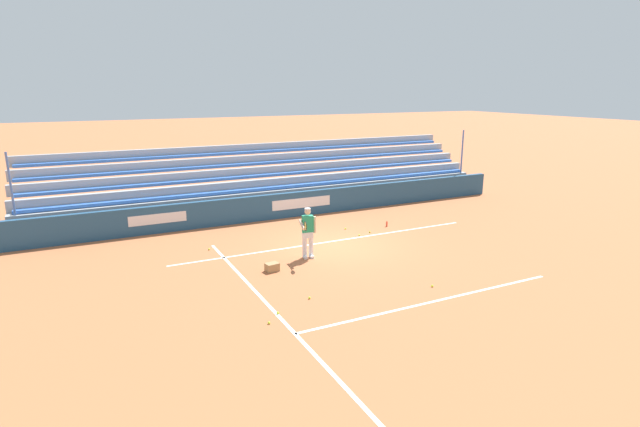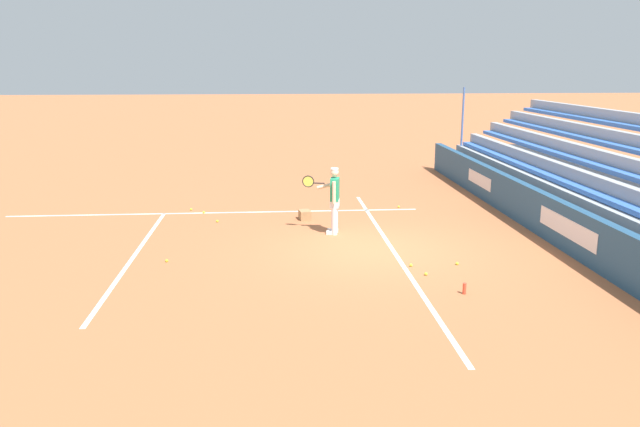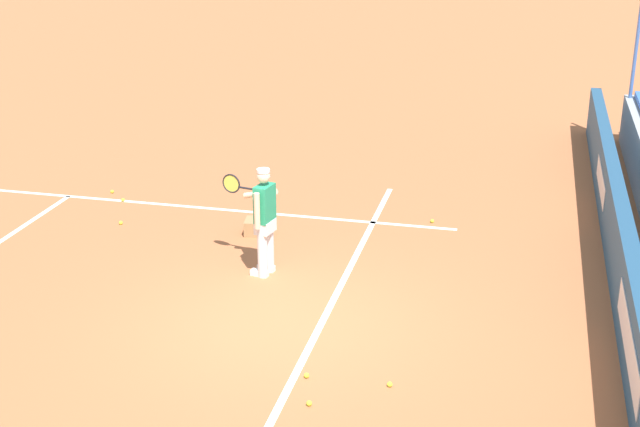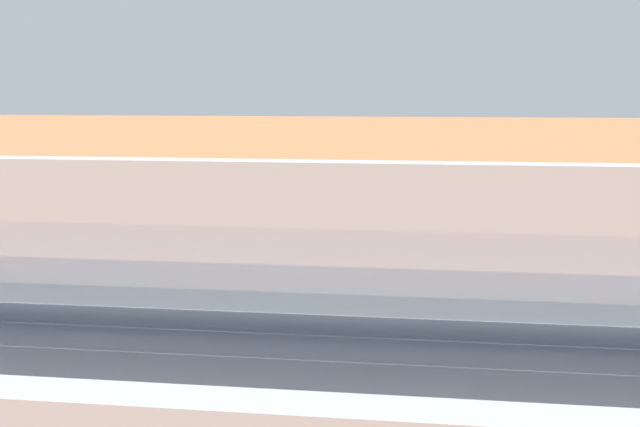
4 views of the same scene
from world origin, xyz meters
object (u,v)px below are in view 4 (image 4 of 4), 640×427
(tennis_ball_stray_back, at_px, (434,236))
(tennis_ball_far_right, at_px, (183,294))
(tennis_ball_near_player, at_px, (163,280))
(tennis_ball_midcourt, at_px, (198,278))
(ball_box_cardboard, at_px, (444,255))
(tennis_ball_on_baseline, at_px, (482,233))
(tennis_player, at_px, (364,221))
(tennis_ball_toward_net, at_px, (529,304))
(tennis_ball_far_left, at_px, (290,226))
(water_bottle, at_px, (92,280))
(tennis_ball_by_box, at_px, (497,230))

(tennis_ball_stray_back, bearing_deg, tennis_ball_far_right, -127.33)
(tennis_ball_near_player, xyz_separation_m, tennis_ball_midcourt, (0.60, 0.18, 0.00))
(tennis_ball_midcourt, bearing_deg, ball_box_cardboard, 25.14)
(tennis_ball_near_player, bearing_deg, tennis_ball_on_baseline, 40.92)
(tennis_player, distance_m, ball_box_cardboard, 1.85)
(tennis_ball_near_player, bearing_deg, tennis_ball_stray_back, 44.01)
(tennis_ball_toward_net, bearing_deg, tennis_ball_midcourt, 171.18)
(tennis_ball_far_left, xyz_separation_m, water_bottle, (-2.45, -5.99, 0.08))
(tennis_ball_far_right, bearing_deg, tennis_ball_on_baseline, 48.44)
(water_bottle, bearing_deg, tennis_ball_near_player, 22.84)
(tennis_ball_far_left, bearing_deg, water_bottle, -112.21)
(tennis_ball_far_right, height_order, tennis_ball_near_player, same)
(tennis_ball_far_left, bearing_deg, tennis_player, -61.61)
(tennis_ball_midcourt, xyz_separation_m, tennis_ball_toward_net, (5.65, -0.88, 0.00))
(tennis_ball_far_left, xyz_separation_m, tennis_ball_midcourt, (-0.73, -5.34, 0.00))
(tennis_ball_by_box, distance_m, tennis_ball_toward_net, 6.29)
(tennis_ball_by_box, height_order, tennis_ball_far_left, same)
(tennis_ball_far_left, relative_size, water_bottle, 0.30)
(tennis_player, xyz_separation_m, tennis_ball_near_player, (-3.46, -1.59, -0.86))
(tennis_player, bearing_deg, ball_box_cardboard, 23.21)
(tennis_ball_stray_back, distance_m, tennis_ball_near_player, 6.76)
(tennis_ball_stray_back, height_order, tennis_ball_far_right, same)
(tennis_player, height_order, tennis_ball_midcourt, tennis_player)
(tennis_ball_on_baseline, xyz_separation_m, water_bottle, (-7.09, -5.65, 0.08))
(tennis_ball_midcourt, distance_m, tennis_ball_toward_net, 5.72)
(tennis_player, xyz_separation_m, water_bottle, (-4.57, -2.06, -0.78))
(ball_box_cardboard, distance_m, tennis_ball_toward_net, 3.20)
(ball_box_cardboard, xyz_separation_m, tennis_ball_by_box, (1.37, 3.35, -0.10))
(tennis_ball_on_baseline, bearing_deg, tennis_ball_near_player, -139.08)
(tennis_player, relative_size, tennis_ball_far_left, 25.98)
(tennis_player, height_order, ball_box_cardboard, tennis_player)
(ball_box_cardboard, relative_size, tennis_ball_near_player, 6.06)
(tennis_player, xyz_separation_m, tennis_ball_far_right, (-2.82, -2.44, -0.86))
(ball_box_cardboard, distance_m, tennis_ball_by_box, 3.62)
(water_bottle, bearing_deg, tennis_ball_stray_back, 40.84)
(tennis_ball_midcourt, bearing_deg, tennis_ball_far_right, -87.95)
(tennis_ball_stray_back, bearing_deg, tennis_ball_midcourt, -133.39)
(tennis_ball_on_baseline, xyz_separation_m, tennis_ball_near_player, (-5.98, -5.18, 0.00))
(tennis_player, relative_size, tennis_ball_toward_net, 25.98)
(tennis_player, relative_size, tennis_ball_far_right, 25.98)
(tennis_ball_toward_net, height_order, water_bottle, water_bottle)
(tennis_ball_stray_back, bearing_deg, tennis_ball_on_baseline, 23.53)
(tennis_ball_by_box, distance_m, tennis_ball_on_baseline, 0.58)
(tennis_ball_midcourt, bearing_deg, tennis_ball_on_baseline, 42.88)
(tennis_ball_by_box, bearing_deg, tennis_ball_midcourt, -136.87)
(tennis_ball_by_box, xyz_separation_m, tennis_ball_stray_back, (-1.52, -0.90, 0.00))
(tennis_ball_toward_net, bearing_deg, ball_box_cardboard, 112.94)
(tennis_ball_far_right, bearing_deg, tennis_player, 40.81)
(tennis_ball_far_right, xyz_separation_m, tennis_ball_near_player, (-0.63, 0.85, 0.00))
(tennis_ball_far_left, bearing_deg, tennis_ball_near_player, -103.55)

